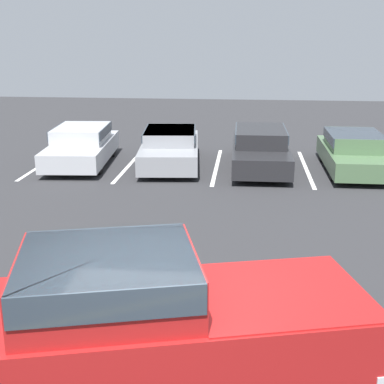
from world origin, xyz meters
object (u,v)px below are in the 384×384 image
(parked_sedan_a, at_px, (82,144))
(pickup_truck, at_px, (135,323))
(parked_sedan_c, at_px, (260,147))
(parked_sedan_d, at_px, (354,151))
(parked_sedan_b, at_px, (170,146))

(parked_sedan_a, bearing_deg, pickup_truck, 15.67)
(pickup_truck, height_order, parked_sedan_c, pickup_truck)
(parked_sedan_a, bearing_deg, parked_sedan_d, 85.67)
(parked_sedan_b, height_order, parked_sedan_d, parked_sedan_d)
(parked_sedan_c, xyz_separation_m, parked_sedan_d, (2.93, -0.10, -0.04))
(parked_sedan_b, bearing_deg, pickup_truck, 0.73)
(parked_sedan_c, bearing_deg, parked_sedan_b, -92.53)
(parked_sedan_a, height_order, parked_sedan_c, parked_sedan_c)
(parked_sedan_b, relative_size, parked_sedan_c, 0.97)
(pickup_truck, xyz_separation_m, parked_sedan_a, (-4.15, 11.35, -0.22))
(parked_sedan_a, relative_size, parked_sedan_c, 0.93)
(parked_sedan_c, relative_size, parked_sedan_d, 1.10)
(parked_sedan_a, height_order, parked_sedan_b, parked_sedan_a)
(parked_sedan_d, bearing_deg, parked_sedan_c, -91.83)
(parked_sedan_a, xyz_separation_m, parked_sedan_d, (8.79, 0.01, -0.03))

